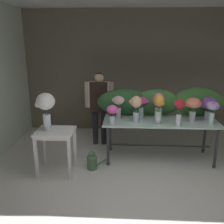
{
  "coord_description": "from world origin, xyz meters",
  "views": [
    {
      "loc": [
        -0.31,
        -2.71,
        2.23
      ],
      "look_at": [
        -0.53,
        1.39,
        1.06
      ],
      "focal_mm": 39.58,
      "sensor_mm": 36.0,
      "label": 1
    }
  ],
  "objects_px": {
    "vase_sunset_tulips": "(159,106)",
    "vase_rosy_freesia": "(158,104)",
    "vase_peach_anemones": "(136,106)",
    "vase_coral_lilies": "(193,106)",
    "vase_magenta_roses": "(142,104)",
    "side_table_white": "(56,137)",
    "watering_can": "(92,162)",
    "display_table_glass": "(160,126)",
    "florist": "(99,101)",
    "vase_blush_dahlias": "(118,104)",
    "vase_fuchsia_ranunculus": "(112,112)",
    "vase_lilac_stock": "(212,109)",
    "vase_crimson_hydrangea": "(179,110)",
    "vase_violet_peonies": "(209,105)",
    "vase_white_roses_tall": "(46,106)"
  },
  "relations": [
    {
      "from": "vase_white_roses_tall",
      "to": "display_table_glass",
      "type": "bearing_deg",
      "value": 17.47
    },
    {
      "from": "vase_sunset_tulips",
      "to": "vase_rosy_freesia",
      "type": "distance_m",
      "value": 0.31
    },
    {
      "from": "vase_crimson_hydrangea",
      "to": "vase_white_roses_tall",
      "type": "height_order",
      "value": "vase_white_roses_tall"
    },
    {
      "from": "vase_sunset_tulips",
      "to": "vase_violet_peonies",
      "type": "distance_m",
      "value": 1.03
    },
    {
      "from": "side_table_white",
      "to": "vase_crimson_hydrangea",
      "type": "xyz_separation_m",
      "value": [
        2.12,
        0.3,
        0.43
      ]
    },
    {
      "from": "vase_rosy_freesia",
      "to": "vase_sunset_tulips",
      "type": "bearing_deg",
      "value": -96.35
    },
    {
      "from": "vase_peach_anemones",
      "to": "vase_rosy_freesia",
      "type": "xyz_separation_m",
      "value": [
        0.44,
        0.21,
        -0.02
      ]
    },
    {
      "from": "display_table_glass",
      "to": "vase_lilac_stock",
      "type": "distance_m",
      "value": 0.98
    },
    {
      "from": "vase_peach_anemones",
      "to": "vase_white_roses_tall",
      "type": "height_order",
      "value": "vase_white_roses_tall"
    },
    {
      "from": "vase_rosy_freesia",
      "to": "watering_can",
      "type": "height_order",
      "value": "vase_rosy_freesia"
    },
    {
      "from": "vase_rosy_freesia",
      "to": "vase_magenta_roses",
      "type": "distance_m",
      "value": 0.32
    },
    {
      "from": "florist",
      "to": "vase_blush_dahlias",
      "type": "xyz_separation_m",
      "value": [
        0.43,
        -0.6,
        0.09
      ]
    },
    {
      "from": "vase_magenta_roses",
      "to": "vase_sunset_tulips",
      "type": "bearing_deg",
      "value": -50.45
    },
    {
      "from": "display_table_glass",
      "to": "vase_lilac_stock",
      "type": "bearing_deg",
      "value": -14.2
    },
    {
      "from": "vase_lilac_stock",
      "to": "vase_violet_peonies",
      "type": "height_order",
      "value": "vase_violet_peonies"
    },
    {
      "from": "vase_lilac_stock",
      "to": "vase_violet_peonies",
      "type": "xyz_separation_m",
      "value": [
        0.04,
        0.33,
        -0.01
      ]
    },
    {
      "from": "vase_coral_lilies",
      "to": "vase_violet_peonies",
      "type": "distance_m",
      "value": 0.38
    },
    {
      "from": "watering_can",
      "to": "vase_peach_anemones",
      "type": "bearing_deg",
      "value": 25.17
    },
    {
      "from": "florist",
      "to": "vase_peach_anemones",
      "type": "xyz_separation_m",
      "value": [
        0.76,
        -0.79,
        0.11
      ]
    },
    {
      "from": "vase_violet_peonies",
      "to": "watering_can",
      "type": "height_order",
      "value": "vase_violet_peonies"
    },
    {
      "from": "florist",
      "to": "vase_lilac_stock",
      "type": "height_order",
      "value": "florist"
    },
    {
      "from": "display_table_glass",
      "to": "vase_peach_anemones",
      "type": "distance_m",
      "value": 0.65
    },
    {
      "from": "vase_fuchsia_ranunculus",
      "to": "vase_crimson_hydrangea",
      "type": "bearing_deg",
      "value": -0.79
    },
    {
      "from": "side_table_white",
      "to": "vase_magenta_roses",
      "type": "distance_m",
      "value": 1.72
    },
    {
      "from": "vase_coral_lilies",
      "to": "vase_white_roses_tall",
      "type": "xyz_separation_m",
      "value": [
        -2.55,
        -0.56,
        0.11
      ]
    },
    {
      "from": "display_table_glass",
      "to": "vase_fuchsia_ranunculus",
      "type": "bearing_deg",
      "value": -161.44
    },
    {
      "from": "vase_sunset_tulips",
      "to": "vase_rosy_freesia",
      "type": "xyz_separation_m",
      "value": [
        0.03,
        0.3,
        -0.04
      ]
    },
    {
      "from": "display_table_glass",
      "to": "vase_blush_dahlias",
      "type": "bearing_deg",
      "value": 175.22
    },
    {
      "from": "vase_crimson_hydrangea",
      "to": "watering_can",
      "type": "bearing_deg",
      "value": -173.54
    },
    {
      "from": "display_table_glass",
      "to": "florist",
      "type": "bearing_deg",
      "value": 151.52
    },
    {
      "from": "vase_coral_lilies",
      "to": "vase_rosy_freesia",
      "type": "bearing_deg",
      "value": 166.4
    },
    {
      "from": "vase_blush_dahlias",
      "to": "vase_fuchsia_ranunculus",
      "type": "height_order",
      "value": "vase_blush_dahlias"
    },
    {
      "from": "vase_crimson_hydrangea",
      "to": "vase_magenta_roses",
      "type": "relative_size",
      "value": 1.17
    },
    {
      "from": "vase_rosy_freesia",
      "to": "watering_can",
      "type": "relative_size",
      "value": 1.44
    },
    {
      "from": "florist",
      "to": "vase_fuchsia_ranunculus",
      "type": "distance_m",
      "value": 1.03
    },
    {
      "from": "vase_white_roses_tall",
      "to": "vase_coral_lilies",
      "type": "bearing_deg",
      "value": 12.43
    },
    {
      "from": "florist",
      "to": "vase_blush_dahlias",
      "type": "distance_m",
      "value": 0.74
    },
    {
      "from": "vase_lilac_stock",
      "to": "vase_fuchsia_ranunculus",
      "type": "bearing_deg",
      "value": -177.32
    },
    {
      "from": "side_table_white",
      "to": "vase_rosy_freesia",
      "type": "height_order",
      "value": "vase_rosy_freesia"
    },
    {
      "from": "vase_violet_peonies",
      "to": "watering_can",
      "type": "relative_size",
      "value": 1.22
    },
    {
      "from": "vase_crimson_hydrangea",
      "to": "vase_rosy_freesia",
      "type": "bearing_deg",
      "value": 126.9
    },
    {
      "from": "vase_coral_lilies",
      "to": "vase_violet_peonies",
      "type": "height_order",
      "value": "vase_coral_lilies"
    },
    {
      "from": "display_table_glass",
      "to": "vase_sunset_tulips",
      "type": "bearing_deg",
      "value": -108.06
    },
    {
      "from": "vase_fuchsia_ranunculus",
      "to": "watering_can",
      "type": "relative_size",
      "value": 1.02
    },
    {
      "from": "side_table_white",
      "to": "vase_rosy_freesia",
      "type": "distance_m",
      "value": 1.99
    },
    {
      "from": "vase_magenta_roses",
      "to": "vase_blush_dahlias",
      "type": "bearing_deg",
      "value": -172.35
    },
    {
      "from": "vase_sunset_tulips",
      "to": "vase_violet_peonies",
      "type": "relative_size",
      "value": 1.24
    },
    {
      "from": "vase_lilac_stock",
      "to": "vase_fuchsia_ranunculus",
      "type": "distance_m",
      "value": 1.77
    },
    {
      "from": "vase_magenta_roses",
      "to": "vase_coral_lilies",
      "type": "bearing_deg",
      "value": -11.44
    },
    {
      "from": "vase_white_roses_tall",
      "to": "watering_can",
      "type": "bearing_deg",
      "value": 10.34
    }
  ]
}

